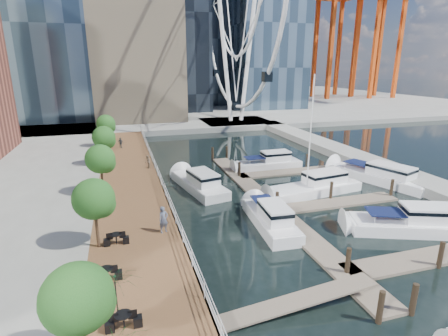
% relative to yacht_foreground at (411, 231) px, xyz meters
% --- Properties ---
extents(ground, '(520.00, 520.00, 0.00)m').
position_rel_yacht_foreground_xyz_m(ground, '(-11.28, -1.54, 0.00)').
color(ground, black).
rests_on(ground, ground).
extents(boardwalk, '(6.00, 60.00, 1.00)m').
position_rel_yacht_foreground_xyz_m(boardwalk, '(-20.28, 13.46, 0.50)').
color(boardwalk, brown).
rests_on(boardwalk, ground).
extents(seawall, '(0.25, 60.00, 1.00)m').
position_rel_yacht_foreground_xyz_m(seawall, '(-17.28, 13.46, 0.50)').
color(seawall, '#595954').
rests_on(seawall, ground).
extents(land_far, '(200.00, 114.00, 1.00)m').
position_rel_yacht_foreground_xyz_m(land_far, '(-11.28, 100.46, 0.50)').
color(land_far, gray).
rests_on(land_far, ground).
extents(breakwater, '(4.00, 60.00, 1.00)m').
position_rel_yacht_foreground_xyz_m(breakwater, '(8.72, 18.46, 0.50)').
color(breakwater, gray).
rests_on(breakwater, ground).
extents(pier, '(14.00, 12.00, 1.00)m').
position_rel_yacht_foreground_xyz_m(pier, '(2.72, 50.46, 0.50)').
color(pier, gray).
rests_on(pier, ground).
extents(railing, '(0.10, 60.00, 1.05)m').
position_rel_yacht_foreground_xyz_m(railing, '(-17.38, 13.46, 1.52)').
color(railing, white).
rests_on(railing, boardwalk).
extents(floating_docks, '(16.00, 34.00, 2.60)m').
position_rel_yacht_foreground_xyz_m(floating_docks, '(-3.32, 8.44, 0.49)').
color(floating_docks, '#6D6051').
rests_on(floating_docks, ground).
extents(port_cranes, '(40.00, 52.00, 38.00)m').
position_rel_yacht_foreground_xyz_m(port_cranes, '(56.38, 94.13, 20.00)').
color(port_cranes, '#D84C14').
rests_on(port_cranes, ground).
extents(street_trees, '(2.60, 42.60, 4.60)m').
position_rel_yacht_foreground_xyz_m(street_trees, '(-22.68, 12.46, 4.29)').
color(street_trees, '#3F2B1C').
rests_on(street_trees, ground).
extents(cafe_tables, '(2.50, 13.70, 0.74)m').
position_rel_yacht_foreground_xyz_m(cafe_tables, '(-21.68, -3.54, 1.37)').
color(cafe_tables, black).
rests_on(cafe_tables, ground).
extents(yacht_foreground, '(10.51, 6.26, 2.15)m').
position_rel_yacht_foreground_xyz_m(yacht_foreground, '(0.00, 0.00, 0.00)').
color(yacht_foreground, white).
rests_on(yacht_foreground, ground).
extents(pedestrian_near, '(0.81, 0.68, 1.91)m').
position_rel_yacht_foreground_xyz_m(pedestrian_near, '(-18.39, 3.33, 1.95)').
color(pedestrian_near, '#52596D').
rests_on(pedestrian_near, boardwalk).
extents(pedestrian_mid, '(0.57, 0.73, 1.47)m').
position_rel_yacht_foreground_xyz_m(pedestrian_mid, '(-18.12, 19.74, 1.73)').
color(pedestrian_mid, '#7C6855').
rests_on(pedestrian_mid, boardwalk).
extents(pedestrian_far, '(0.92, 0.80, 1.48)m').
position_rel_yacht_foreground_xyz_m(pedestrian_far, '(-20.89, 31.21, 1.74)').
color(pedestrian_far, '#343A41').
rests_on(pedestrian_far, boardwalk).
extents(moored_yachts, '(25.14, 33.69, 11.50)m').
position_rel_yacht_foreground_xyz_m(moored_yachts, '(-3.34, 8.63, 0.00)').
color(moored_yachts, white).
rests_on(moored_yachts, ground).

